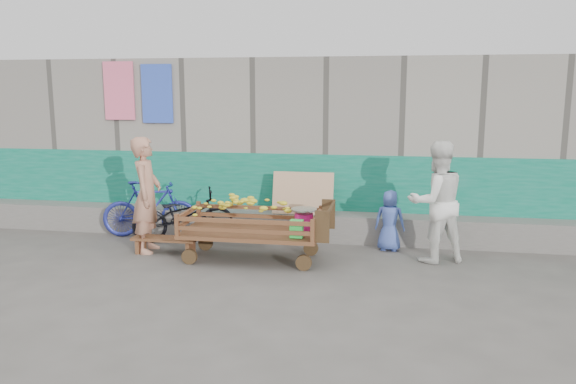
% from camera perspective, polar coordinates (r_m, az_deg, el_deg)
% --- Properties ---
extents(ground, '(80.00, 80.00, 0.00)m').
position_cam_1_polar(ground, '(7.31, -3.51, -9.34)').
color(ground, '#504E48').
rests_on(ground, ground).
extents(building_wall, '(12.00, 3.50, 3.00)m').
position_cam_1_polar(building_wall, '(10.91, 1.41, 5.07)').
color(building_wall, gray).
rests_on(building_wall, ground).
extents(banana_cart, '(2.17, 0.99, 0.93)m').
position_cam_1_polar(banana_cart, '(8.18, -4.00, -2.65)').
color(banana_cart, brown).
rests_on(banana_cart, ground).
extents(bench, '(1.00, 0.30, 0.25)m').
position_cam_1_polar(bench, '(8.78, -12.36, -4.94)').
color(bench, brown).
rests_on(bench, ground).
extents(vendor_man, '(0.51, 0.70, 1.77)m').
position_cam_1_polar(vendor_man, '(8.81, -14.14, -0.29)').
color(vendor_man, tan).
rests_on(vendor_man, ground).
extents(woman, '(1.05, 0.95, 1.76)m').
position_cam_1_polar(woman, '(8.32, 14.83, -0.97)').
color(woman, white).
rests_on(woman, ground).
extents(child, '(0.49, 0.35, 0.95)m').
position_cam_1_polar(child, '(8.82, 10.29, -2.87)').
color(child, '#425BB2').
rests_on(child, ground).
extents(bicycle_dark, '(1.75, 1.14, 0.87)m').
position_cam_1_polar(bicycle_dark, '(9.36, -10.56, -2.35)').
color(bicycle_dark, black).
rests_on(bicycle_dark, ground).
extents(bicycle_blue, '(1.65, 0.82, 0.96)m').
position_cam_1_polar(bicycle_blue, '(9.79, -13.83, -1.67)').
color(bicycle_blue, navy).
rests_on(bicycle_blue, ground).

